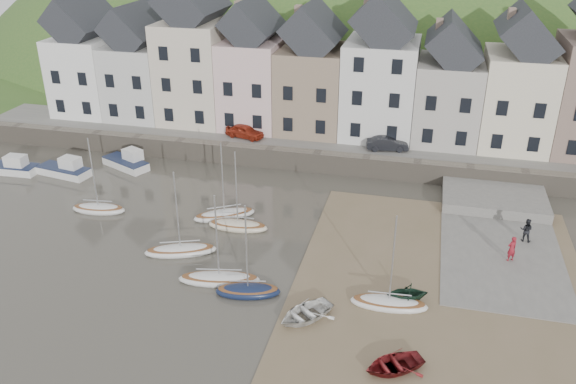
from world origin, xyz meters
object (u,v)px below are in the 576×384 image
(rowboat_red, at_px, (394,364))
(person_red, at_px, (512,249))
(sailboat_0, at_px, (99,209))
(car_left, at_px, (245,131))
(person_dark, at_px, (526,230))
(rowboat_white, at_px, (305,313))
(car_right, at_px, (387,144))
(rowboat_green, at_px, (407,293))

(rowboat_red, height_order, person_red, person_red)
(sailboat_0, xyz_separation_m, car_left, (7.41, 14.40, 1.98))
(sailboat_0, relative_size, person_dark, 3.66)
(sailboat_0, distance_m, car_left, 16.31)
(person_red, bearing_deg, rowboat_white, 6.01)
(rowboat_red, height_order, car_right, car_right)
(rowboat_red, bearing_deg, person_dark, 118.92)
(person_dark, bearing_deg, car_left, -12.19)
(sailboat_0, bearing_deg, car_right, 34.56)
(car_left, xyz_separation_m, car_right, (13.50, 0.00, -0.02))
(rowboat_white, distance_m, car_left, 26.11)
(rowboat_white, height_order, car_left, car_left)
(rowboat_red, distance_m, car_right, 26.78)
(rowboat_green, distance_m, car_left, 26.52)
(sailboat_0, relative_size, car_left, 1.68)
(sailboat_0, xyz_separation_m, rowboat_white, (18.48, -9.18, 0.16))
(person_red, xyz_separation_m, car_left, (-23.05, 14.36, 1.22))
(car_right, bearing_deg, car_left, 79.99)
(sailboat_0, distance_m, rowboat_green, 24.83)
(sailboat_0, distance_m, person_red, 30.46)
(rowboat_white, relative_size, car_left, 0.93)
(person_red, height_order, person_dark, person_red)
(rowboat_green, relative_size, car_left, 0.65)
(person_red, xyz_separation_m, car_right, (-9.55, 14.36, 1.19))
(rowboat_white, distance_m, rowboat_green, 6.31)
(person_dark, bearing_deg, sailboat_0, 18.36)
(sailboat_0, bearing_deg, rowboat_white, -26.41)
(rowboat_white, height_order, rowboat_red, rowboat_white)
(rowboat_green, distance_m, car_right, 20.89)
(rowboat_green, relative_size, car_right, 0.66)
(car_left, bearing_deg, rowboat_green, -127.06)
(rowboat_white, height_order, person_dark, person_dark)
(person_dark, bearing_deg, rowboat_red, 75.27)
(rowboat_green, relative_size, rowboat_red, 0.77)
(sailboat_0, relative_size, car_right, 1.69)
(rowboat_red, distance_m, person_dark, 17.14)
(rowboat_white, distance_m, rowboat_red, 6.05)
(rowboat_red, xyz_separation_m, car_right, (-2.83, 26.57, 1.83))
(person_dark, relative_size, car_right, 0.46)
(car_left, bearing_deg, sailboat_0, 166.80)
(car_right, bearing_deg, rowboat_green, 178.65)
(sailboat_0, relative_size, rowboat_white, 1.81)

